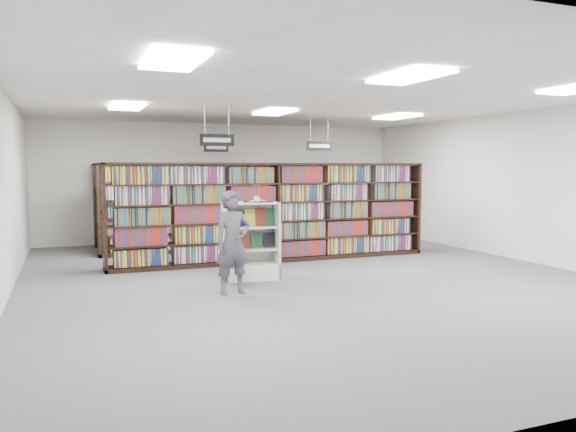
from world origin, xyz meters
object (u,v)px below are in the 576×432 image
object	(u,v)px
bookshelf_row_near	(275,212)
shopper	(233,243)
open_book	(257,200)
endcap_display	(250,253)

from	to	relation	value
bookshelf_row_near	shopper	distance (m)	3.20
open_book	shopper	bearing A→B (deg)	-111.98
bookshelf_row_near	open_book	world-z (taller)	bookshelf_row_near
bookshelf_row_near	endcap_display	xyz separation A→B (m)	(-1.08, -1.67, -0.58)
shopper	endcap_display	bearing A→B (deg)	50.08
open_book	bookshelf_row_near	bearing A→B (deg)	76.20
endcap_display	open_book	size ratio (longest dim) A/B	2.35
bookshelf_row_near	shopper	bearing A→B (deg)	-122.13
open_book	shopper	distance (m)	1.36
bookshelf_row_near	shopper	size ratio (longest dim) A/B	4.27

